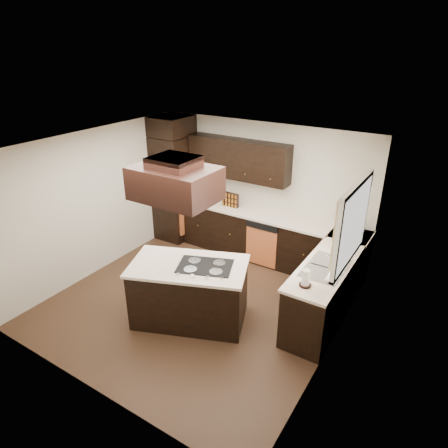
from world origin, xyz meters
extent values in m
cube|color=brown|center=(0.00, 0.00, -0.01)|extent=(4.20, 4.20, 0.02)
cube|color=white|center=(0.00, 0.00, 2.51)|extent=(4.20, 4.20, 0.02)
cube|color=beige|center=(0.00, 2.11, 1.25)|extent=(4.20, 0.02, 2.50)
cube|color=beige|center=(0.00, -2.11, 1.25)|extent=(4.20, 0.02, 2.50)
cube|color=beige|center=(-2.11, 0.00, 1.25)|extent=(0.02, 4.20, 2.50)
cube|color=beige|center=(2.11, 0.00, 1.25)|extent=(0.02, 4.20, 2.50)
cube|color=black|center=(-1.78, 1.71, 1.06)|extent=(0.65, 0.75, 2.12)
cube|color=orange|center=(-1.43, 1.71, 1.12)|extent=(0.05, 0.62, 0.78)
cube|color=black|center=(0.03, 1.80, 0.44)|extent=(2.93, 0.60, 0.88)
cube|color=black|center=(1.80, 0.90, 0.44)|extent=(0.60, 2.40, 0.88)
cube|color=#F9E2CE|center=(0.03, 1.79, 0.90)|extent=(2.93, 0.63, 0.04)
cube|color=#F9E2CE|center=(1.79, 0.90, 0.90)|extent=(0.63, 2.40, 0.04)
cube|color=black|center=(-0.43, 1.93, 1.81)|extent=(2.00, 0.34, 0.72)
cube|color=orange|center=(0.33, 1.50, 0.40)|extent=(0.60, 0.05, 0.72)
cube|color=white|center=(2.07, 0.55, 1.65)|extent=(0.06, 1.32, 1.12)
cube|color=white|center=(2.10, 0.55, 1.65)|extent=(0.00, 1.20, 1.00)
cube|color=#F6EEBB|center=(2.01, 0.13, 1.70)|extent=(0.02, 0.34, 0.90)
cube|color=#F6EEBB|center=(2.01, 0.97, 1.70)|extent=(0.02, 0.34, 0.90)
cube|color=silver|center=(1.80, 0.55, 0.92)|extent=(0.52, 0.84, 0.01)
cube|color=black|center=(0.14, -0.40, 0.44)|extent=(1.79, 1.39, 0.88)
cube|color=#F9E2CE|center=(0.14, -0.40, 0.90)|extent=(1.86, 1.46, 0.04)
cube|color=black|center=(0.36, -0.31, 0.93)|extent=(0.88, 0.74, 0.01)
cube|color=black|center=(0.10, -0.55, 2.16)|extent=(1.05, 0.72, 0.42)
cube|color=black|center=(0.10, -0.55, 2.44)|extent=(0.55, 0.50, 0.13)
cylinder|color=silver|center=(-0.96, 1.75, 0.97)|extent=(0.15, 0.15, 0.10)
cone|color=silver|center=(-0.96, 1.75, 1.15)|extent=(0.13, 0.13, 0.26)
cube|color=black|center=(-0.49, 1.77, 1.05)|extent=(0.32, 0.10, 0.27)
imported|color=white|center=(-1.15, 1.77, 0.95)|extent=(0.30, 0.30, 0.06)
imported|color=white|center=(1.74, 1.09, 1.03)|extent=(0.10, 0.10, 0.22)
cylinder|color=white|center=(1.73, -0.03, 1.04)|extent=(0.12, 0.12, 0.23)
camera|label=1|loc=(3.14, -4.23, 3.79)|focal=32.00mm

